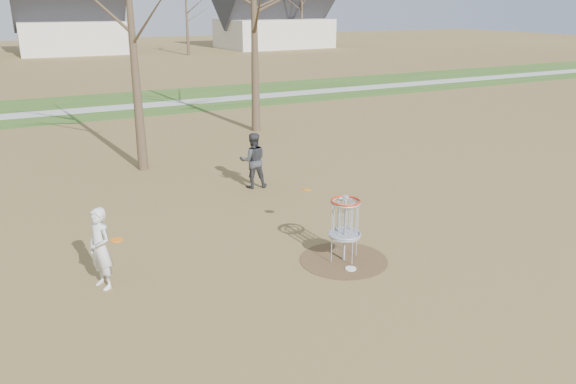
% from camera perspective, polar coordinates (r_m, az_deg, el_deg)
% --- Properties ---
extents(ground, '(160.00, 160.00, 0.00)m').
position_cam_1_polar(ground, '(11.59, 5.67, -6.91)').
color(ground, brown).
rests_on(ground, ground).
extents(green_band, '(160.00, 8.00, 0.01)m').
position_cam_1_polar(green_band, '(30.67, -16.42, 8.58)').
color(green_band, '#2D5119').
rests_on(green_band, ground).
extents(footpath, '(160.00, 1.50, 0.01)m').
position_cam_1_polar(footpath, '(29.70, -16.02, 8.32)').
color(footpath, '#9E9E99').
rests_on(footpath, green_band).
extents(dirt_circle, '(1.80, 1.80, 0.01)m').
position_cam_1_polar(dirt_circle, '(11.59, 5.67, -6.89)').
color(dirt_circle, '#47331E').
rests_on(dirt_circle, ground).
extents(player_standing, '(0.55, 0.66, 1.54)m').
position_cam_1_polar(player_standing, '(10.74, -18.52, -5.47)').
color(player_standing, silver).
rests_on(player_standing, ground).
extents(player_throwing, '(0.90, 0.78, 1.58)m').
position_cam_1_polar(player_throwing, '(15.80, -3.56, 3.23)').
color(player_throwing, '#303135').
rests_on(player_throwing, ground).
extents(disc_grounded, '(0.22, 0.22, 0.02)m').
position_cam_1_polar(disc_grounded, '(11.21, 6.38, -7.74)').
color(disc_grounded, white).
rests_on(disc_grounded, dirt_circle).
extents(discs_in_play, '(4.51, 0.95, 0.12)m').
position_cam_1_polar(discs_in_play, '(11.36, -6.26, -1.91)').
color(discs_in_play, orange).
rests_on(discs_in_play, ground).
extents(disc_golf_basket, '(0.64, 0.64, 1.35)m').
position_cam_1_polar(disc_golf_basket, '(11.23, 5.82, -2.70)').
color(disc_golf_basket, '#9EA3AD').
rests_on(disc_golf_basket, ground).
extents(houses_row, '(56.51, 10.01, 7.26)m').
position_cam_1_polar(houses_row, '(62.10, -18.94, 16.38)').
color(houses_row, silver).
rests_on(houses_row, ground).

